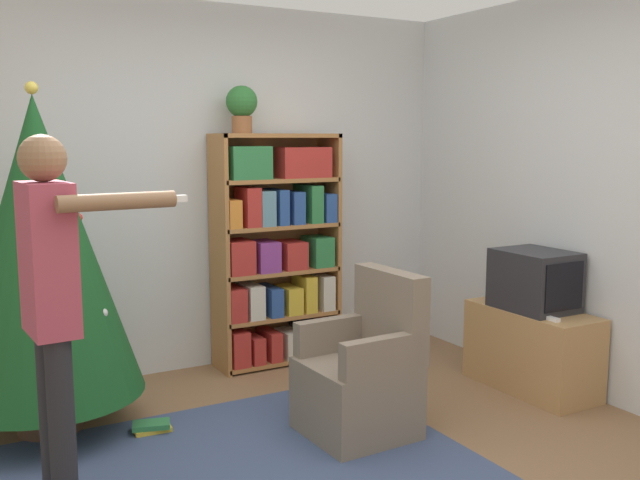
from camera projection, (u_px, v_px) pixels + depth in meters
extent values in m
cube|color=silver|center=(191.00, 189.00, 5.09)|extent=(8.00, 0.10, 2.60)
cube|color=silver|center=(634.00, 199.00, 4.28)|extent=(0.10, 8.00, 2.60)
cube|color=#3D4C70|center=(228.00, 471.00, 3.58)|extent=(2.46, 1.77, 0.01)
cube|color=#A8703D|center=(219.00, 255.00, 5.00)|extent=(0.03, 0.33, 1.69)
cube|color=#A8703D|center=(329.00, 246.00, 5.43)|extent=(0.03, 0.33, 1.69)
cube|color=#A8703D|center=(275.00, 136.00, 5.10)|extent=(0.92, 0.33, 0.03)
cube|color=#A8703D|center=(267.00, 247.00, 5.36)|extent=(0.92, 0.01, 1.69)
cube|color=#A8703D|center=(277.00, 358.00, 5.33)|extent=(0.89, 0.33, 0.03)
cube|color=#B22D28|center=(235.00, 346.00, 5.13)|extent=(0.13, 0.30, 0.25)
cube|color=#B22D28|center=(252.00, 348.00, 5.20)|extent=(0.09, 0.30, 0.19)
cube|color=#B22D28|center=(269.00, 344.00, 5.26)|extent=(0.09, 0.28, 0.21)
cube|color=beige|center=(289.00, 343.00, 5.31)|extent=(0.13, 0.24, 0.20)
cube|color=#232328|center=(305.00, 335.00, 5.41)|extent=(0.12, 0.31, 0.26)
cube|color=orange|center=(320.00, 333.00, 5.47)|extent=(0.13, 0.30, 0.25)
cube|color=#A8703D|center=(277.00, 314.00, 5.29)|extent=(0.89, 0.33, 0.03)
cube|color=#B22D28|center=(232.00, 303.00, 5.07)|extent=(0.12, 0.29, 0.24)
cube|color=beige|center=(250.00, 300.00, 5.14)|extent=(0.11, 0.29, 0.24)
cube|color=#284C93|center=(269.00, 300.00, 5.23)|extent=(0.10, 0.31, 0.21)
cube|color=gold|center=(289.00, 299.00, 5.28)|extent=(0.12, 0.26, 0.20)
cube|color=gold|center=(304.00, 293.00, 5.33)|extent=(0.09, 0.25, 0.27)
cube|color=beige|center=(320.00, 291.00, 5.43)|extent=(0.10, 0.30, 0.26)
cube|color=#A8703D|center=(277.00, 270.00, 5.24)|extent=(0.89, 0.33, 0.03)
cube|color=#B22D28|center=(237.00, 257.00, 5.03)|extent=(0.18, 0.25, 0.24)
cube|color=#843889|center=(264.00, 256.00, 5.13)|extent=(0.16, 0.25, 0.22)
cube|color=#B22D28|center=(290.00, 255.00, 5.24)|extent=(0.17, 0.26, 0.20)
cube|color=#2D7A42|center=(318.00, 251.00, 5.34)|extent=(0.16, 0.24, 0.22)
cube|color=#A8703D|center=(276.00, 226.00, 5.19)|extent=(0.89, 0.33, 0.03)
cube|color=orange|center=(230.00, 213.00, 4.96)|extent=(0.09, 0.25, 0.20)
cube|color=#B22D28|center=(248.00, 207.00, 5.02)|extent=(0.11, 0.25, 0.28)
cube|color=#5B899E|center=(262.00, 208.00, 5.07)|extent=(0.11, 0.25, 0.25)
cube|color=#284C93|center=(276.00, 207.00, 5.15)|extent=(0.08, 0.29, 0.25)
cube|color=#284C93|center=(293.00, 207.00, 5.18)|extent=(0.09, 0.23, 0.23)
cube|color=#2D7A42|center=(308.00, 203.00, 5.28)|extent=(0.10, 0.30, 0.27)
cube|color=#284C93|center=(322.00, 207.00, 5.35)|extent=(0.09, 0.31, 0.21)
cube|color=#A8703D|center=(276.00, 180.00, 5.14)|extent=(0.89, 0.33, 0.03)
cube|color=#2D7A42|center=(246.00, 163.00, 4.98)|extent=(0.29, 0.26, 0.23)
cube|color=#B22D28|center=(302.00, 162.00, 5.17)|extent=(0.38, 0.23, 0.22)
cube|color=tan|center=(532.00, 349.00, 4.72)|extent=(0.41, 0.89, 0.55)
cube|color=#28282D|center=(535.00, 280.00, 4.66)|extent=(0.40, 0.49, 0.39)
cube|color=black|center=(564.00, 287.00, 4.44)|extent=(0.32, 0.01, 0.30)
cube|color=white|center=(551.00, 319.00, 4.39)|extent=(0.04, 0.12, 0.02)
cylinder|color=#4C3323|center=(50.00, 421.00, 4.09)|extent=(0.36, 0.36, 0.10)
cylinder|color=brown|center=(49.00, 403.00, 4.07)|extent=(0.08, 0.08, 0.12)
cone|color=#195123|center=(41.00, 248.00, 3.94)|extent=(1.08, 1.08, 1.68)
sphere|color=#B74C93|center=(107.00, 325.00, 4.35)|extent=(0.06, 0.06, 0.06)
sphere|color=#B74C93|center=(49.00, 170.00, 4.00)|extent=(0.05, 0.05, 0.05)
sphere|color=red|center=(78.00, 218.00, 4.03)|extent=(0.05, 0.05, 0.05)
sphere|color=silver|center=(46.00, 179.00, 4.03)|extent=(0.05, 0.05, 0.05)
sphere|color=silver|center=(103.00, 313.00, 3.91)|extent=(0.06, 0.06, 0.06)
sphere|color=#E5CC4C|center=(31.00, 88.00, 3.82)|extent=(0.07, 0.07, 0.07)
cube|color=#7A6B5B|center=(356.00, 398.00, 4.01)|extent=(0.58, 0.58, 0.42)
cube|color=#7A6B5B|center=(390.00, 313.00, 4.07)|extent=(0.14, 0.56, 0.50)
cube|color=#7A6B5B|center=(334.00, 335.00, 4.17)|extent=(0.51, 0.10, 0.20)
cube|color=#7A6B5B|center=(382.00, 356.00, 3.77)|extent=(0.51, 0.10, 0.20)
cylinder|color=#232328|center=(52.00, 422.00, 3.13)|extent=(0.11, 0.11, 0.85)
cylinder|color=#232328|center=(62.00, 436.00, 2.98)|extent=(0.11, 0.11, 0.85)
cube|color=#AD4256|center=(48.00, 259.00, 2.95)|extent=(0.20, 0.33, 0.64)
cylinder|color=#8C6647|center=(38.00, 259.00, 3.12)|extent=(0.07, 0.07, 0.51)
cylinder|color=#8C6647|center=(118.00, 201.00, 2.88)|extent=(0.48, 0.10, 0.07)
cube|color=white|center=(174.00, 199.00, 3.01)|extent=(0.11, 0.04, 0.03)
sphere|color=#8C6647|center=(42.00, 158.00, 2.89)|extent=(0.19, 0.19, 0.19)
cylinder|color=#935B38|center=(242.00, 125.00, 4.96)|extent=(0.14, 0.14, 0.12)
sphere|color=#2D7033|center=(242.00, 102.00, 4.94)|extent=(0.22, 0.22, 0.22)
cube|color=gold|center=(153.00, 430.00, 4.06)|extent=(0.21, 0.12, 0.03)
cube|color=#2D7A42|center=(151.00, 425.00, 4.05)|extent=(0.23, 0.17, 0.03)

